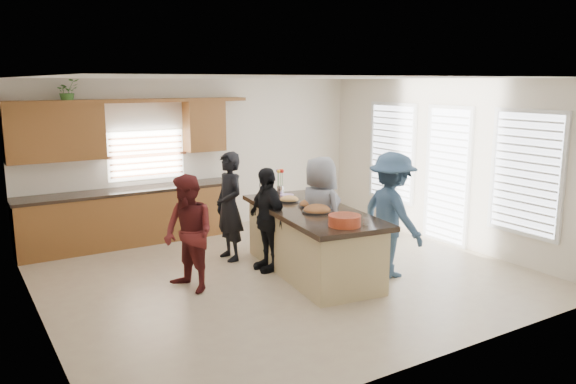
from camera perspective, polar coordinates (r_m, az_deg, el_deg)
floor at (r=8.27m, az=-0.57°, el=-8.26°), size 6.50×6.50×0.00m
room_shell at (r=7.84m, az=-0.60°, el=4.95°), size 6.52×6.02×2.81m
back_cabinetry at (r=9.92m, az=-16.19°, el=0.05°), size 4.08×0.66×2.46m
right_wall_glazing at (r=9.86m, az=16.08°, el=2.53°), size 0.06×4.00×2.25m
island at (r=8.19m, az=2.42°, el=-5.14°), size 1.49×2.83×0.95m
platter_front at (r=7.86m, az=2.97°, el=-1.89°), size 0.43×0.43×0.17m
platter_mid at (r=8.23m, az=2.39°, el=-1.28°), size 0.39×0.39×0.16m
platter_back at (r=8.55m, az=0.12°, el=-0.80°), size 0.32×0.32×0.13m
salad_bowl at (r=7.14m, az=5.77°, el=-2.84°), size 0.42×0.42×0.14m
clear_cup at (r=7.20m, az=7.89°, el=-3.02°), size 0.07×0.07×0.10m
plate_stack at (r=8.87m, az=-0.11°, el=-0.39°), size 0.21×0.21×0.04m
flower_vase at (r=8.96m, az=-0.79°, el=1.12°), size 0.14×0.14×0.43m
potted_plant at (r=9.66m, az=-21.51°, el=9.49°), size 0.44×0.41×0.39m
woman_left_back at (r=8.74m, az=-5.98°, el=-1.46°), size 0.42×0.63×1.70m
woman_left_mid at (r=7.51m, az=-10.05°, el=-4.20°), size 0.78×0.89×1.57m
woman_left_front at (r=8.22m, az=-2.15°, el=-2.78°), size 0.39×0.90×1.54m
woman_right_back at (r=8.10m, az=10.48°, el=-2.28°), size 0.70×1.18×1.79m
woman_right_front at (r=8.19m, az=3.29°, el=-2.28°), size 0.65×0.90×1.70m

